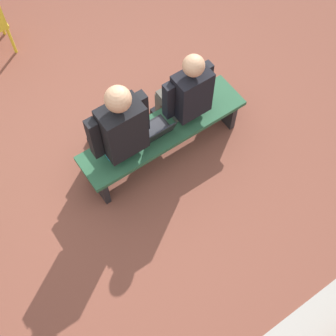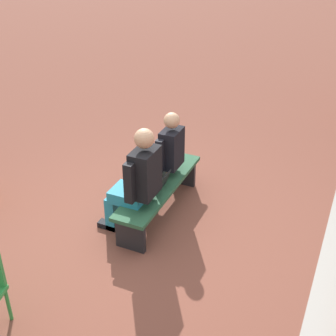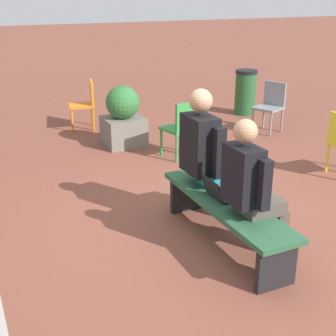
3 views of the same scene
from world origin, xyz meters
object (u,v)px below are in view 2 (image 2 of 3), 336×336
(person_adult, at_px, (137,180))
(bench, at_px, (159,190))
(laptop, at_px, (157,184))
(person_student, at_px, (164,155))

(person_adult, bearing_deg, bench, 171.02)
(laptop, bearing_deg, person_adult, -12.76)
(bench, distance_m, person_adult, 0.61)
(bench, xyz_separation_m, person_adult, (0.46, -0.07, 0.40))
(laptop, bearing_deg, person_student, -168.72)
(person_student, bearing_deg, bench, 12.20)
(person_student, xyz_separation_m, laptop, (0.39, 0.08, -0.21))
(person_student, bearing_deg, laptop, 11.28)
(person_adult, height_order, laptop, person_adult)
(person_student, xyz_separation_m, person_adult, (0.77, -0.01, 0.05))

